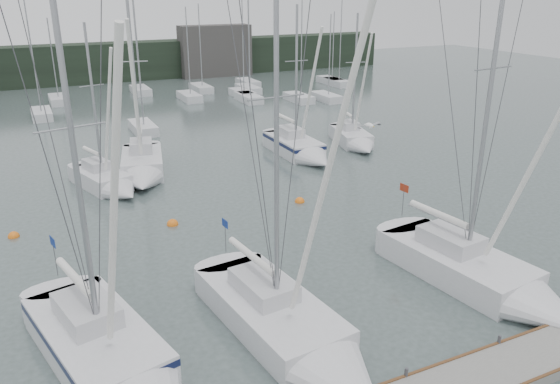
{
  "coord_description": "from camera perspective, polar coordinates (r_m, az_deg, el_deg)",
  "views": [
    {
      "loc": [
        -7.73,
        -15.11,
        12.03
      ],
      "look_at": [
        1.87,
        5.0,
        3.61
      ],
      "focal_mm": 35.0,
      "sensor_mm": 36.0,
      "label": 1
    }
  ],
  "objects": [
    {
      "name": "far_treeline",
      "position": [
        78.08,
        -20.14,
        12.47
      ],
      "size": [
        90.0,
        4.0,
        5.0
      ],
      "primitive_type": "cube",
      "color": "black",
      "rests_on": "ground"
    },
    {
      "name": "buoy_a",
      "position": [
        29.99,
        -11.15,
        -3.36
      ],
      "size": [
        0.62,
        0.62,
        0.62
      ],
      "primitive_type": "sphere",
      "color": "orange",
      "rests_on": "ground"
    },
    {
      "name": "ground",
      "position": [
        20.8,
        1.32,
        -14.63
      ],
      "size": [
        160.0,
        160.0,
        0.0
      ],
      "primitive_type": "plane",
      "color": "#414F4C",
      "rests_on": "ground"
    },
    {
      "name": "sailboat_near_left",
      "position": [
        19.06,
        -16.65,
        -17.15
      ],
      "size": [
        5.07,
        9.88,
        13.88
      ],
      "rotation": [
        0.0,
        0.0,
        0.23
      ],
      "color": "silver",
      "rests_on": "ground"
    },
    {
      "name": "sailboat_mid_c",
      "position": [
        37.33,
        -14.18,
        2.29
      ],
      "size": [
        4.22,
        7.97,
        12.53
      ],
      "rotation": [
        0.0,
        0.0,
        -0.22
      ],
      "color": "silver",
      "rests_on": "ground"
    },
    {
      "name": "sailboat_near_center",
      "position": [
        19.57,
        2.36,
        -15.33
      ],
      "size": [
        4.11,
        10.29,
        14.88
      ],
      "rotation": [
        0.0,
        0.0,
        0.12
      ],
      "color": "silver",
      "rests_on": "ground"
    },
    {
      "name": "far_building_right",
      "position": [
        79.85,
        -6.79,
        14.43
      ],
      "size": [
        10.0,
        3.0,
        7.0
      ],
      "primitive_type": "cube",
      "color": "#3F3C39",
      "rests_on": "ground"
    },
    {
      "name": "sailboat_near_right",
      "position": [
        24.42,
        21.67,
        -8.88
      ],
      "size": [
        4.24,
        10.06,
        15.46
      ],
      "rotation": [
        0.0,
        0.0,
        0.13
      ],
      "color": "silver",
      "rests_on": "ground"
    },
    {
      "name": "mast_forest",
      "position": [
        61.18,
        -14.85,
        9.13
      ],
      "size": [
        60.78,
        27.38,
        14.39
      ],
      "color": "silver",
      "rests_on": "ground"
    },
    {
      "name": "buoy_c",
      "position": [
        31.19,
        -26.05,
        -4.22
      ],
      "size": [
        0.57,
        0.57,
        0.57
      ],
      "primitive_type": "sphere",
      "color": "orange",
      "rests_on": "ground"
    },
    {
      "name": "sailboat_mid_d",
      "position": [
        40.8,
        2.31,
        4.41
      ],
      "size": [
        2.66,
        8.01,
        11.71
      ],
      "rotation": [
        0.0,
        0.0,
        0.01
      ],
      "color": "silver",
      "rests_on": "ground"
    },
    {
      "name": "sailboat_mid_e",
      "position": [
        43.98,
        7.93,
        5.33
      ],
      "size": [
        3.72,
        7.02,
        10.88
      ],
      "rotation": [
        0.0,
        0.0,
        -0.23
      ],
      "color": "silver",
      "rests_on": "ground"
    },
    {
      "name": "buoy_b",
      "position": [
        32.5,
        2.07,
        -1.04
      ],
      "size": [
        0.59,
        0.59,
        0.59
      ],
      "primitive_type": "sphere",
      "color": "orange",
      "rests_on": "ground"
    },
    {
      "name": "sailboat_mid_b",
      "position": [
        35.6,
        -17.37,
        0.85
      ],
      "size": [
        4.01,
        6.73,
        10.81
      ],
      "rotation": [
        0.0,
        0.0,
        0.3
      ],
      "color": "silver",
      "rests_on": "ground"
    },
    {
      "name": "seagull",
      "position": [
        19.32,
        9.34,
        6.87
      ],
      "size": [
        0.93,
        0.43,
        0.18
      ],
      "rotation": [
        0.0,
        0.0,
        0.16
      ],
      "color": "white",
      "rests_on": "ground"
    }
  ]
}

